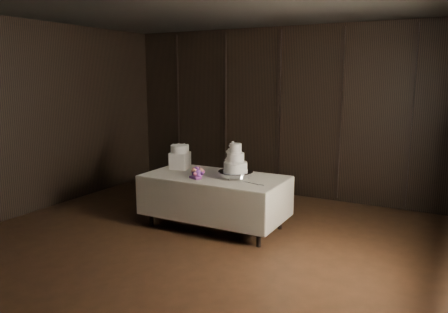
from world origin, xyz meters
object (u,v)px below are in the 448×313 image
cake_stand (235,174)px  small_cake (180,149)px  display_table (215,199)px  bouquet (197,172)px  wedding_cake (233,160)px  box_pedestal (180,160)px

cake_stand → small_cake: small_cake is taller
display_table → cake_stand: size_ratio=4.13×
display_table → small_cake: bearing=165.8°
bouquet → small_cake: (-0.51, 0.33, 0.25)m
display_table → wedding_cake: 0.65m
wedding_cake → box_pedestal: bearing=-169.2°
wedding_cake → small_cake: bearing=-169.2°
wedding_cake → small_cake: size_ratio=1.40×
cake_stand → bouquet: bouquet is taller
display_table → small_cake: size_ratio=7.24×
box_pedestal → small_cake: 0.18m
small_cake → wedding_cake: bearing=-8.6°
bouquet → small_cake: small_cake is taller
display_table → box_pedestal: 0.86m
bouquet → small_cake: bearing=147.2°
box_pedestal → small_cake: (0.00, 0.00, 0.18)m
wedding_cake → box_pedestal: (-0.98, 0.15, -0.12)m
display_table → wedding_cake: bearing=4.1°
wedding_cake → bouquet: (-0.48, -0.18, -0.19)m
display_table → bouquet: bouquet is taller
cake_stand → wedding_cake: size_ratio=1.25×
box_pedestal → bouquet: bearing=-32.8°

